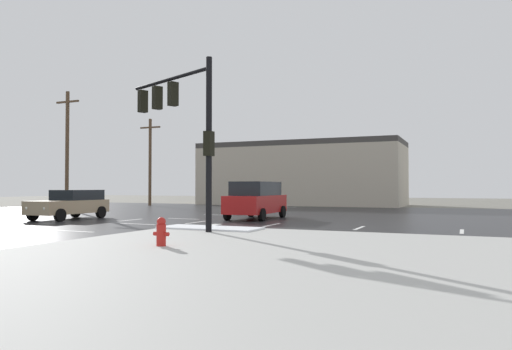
{
  "coord_description": "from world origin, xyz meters",
  "views": [
    {
      "loc": [
        14.14,
        -20.39,
        1.77
      ],
      "look_at": [
        1.63,
        8.17,
        2.54
      ],
      "focal_mm": 33.6,
      "sensor_mm": 36.0,
      "label": 1
    }
  ],
  "objects_px": {
    "suv_red": "(256,199)",
    "traffic_signal_mast": "(182,116)",
    "utility_pole_distant": "(150,160)",
    "fire_hydrant": "(161,232)",
    "sedan_tan": "(71,204)",
    "utility_pole_far": "(67,148)"
  },
  "relations": [
    {
      "from": "suv_red",
      "to": "utility_pole_distant",
      "type": "relative_size",
      "value": 0.6
    },
    {
      "from": "fire_hydrant",
      "to": "utility_pole_distant",
      "type": "height_order",
      "value": "utility_pole_distant"
    },
    {
      "from": "traffic_signal_mast",
      "to": "suv_red",
      "type": "bearing_deg",
      "value": -64.0
    },
    {
      "from": "traffic_signal_mast",
      "to": "utility_pole_far",
      "type": "relative_size",
      "value": 0.69
    },
    {
      "from": "sedan_tan",
      "to": "utility_pole_far",
      "type": "height_order",
      "value": "utility_pole_far"
    },
    {
      "from": "fire_hydrant",
      "to": "sedan_tan",
      "type": "xyz_separation_m",
      "value": [
        -11.87,
        8.64,
        0.32
      ]
    },
    {
      "from": "fire_hydrant",
      "to": "utility_pole_far",
      "type": "bearing_deg",
      "value": 140.52
    },
    {
      "from": "sedan_tan",
      "to": "suv_red",
      "type": "bearing_deg",
      "value": 113.81
    },
    {
      "from": "utility_pole_far",
      "to": "traffic_signal_mast",
      "type": "bearing_deg",
      "value": -33.77
    },
    {
      "from": "fire_hydrant",
      "to": "suv_red",
      "type": "distance_m",
      "value": 13.33
    },
    {
      "from": "sedan_tan",
      "to": "utility_pole_distant",
      "type": "height_order",
      "value": "utility_pole_distant"
    },
    {
      "from": "fire_hydrant",
      "to": "sedan_tan",
      "type": "distance_m",
      "value": 14.68
    },
    {
      "from": "fire_hydrant",
      "to": "utility_pole_distant",
      "type": "bearing_deg",
      "value": 126.72
    },
    {
      "from": "traffic_signal_mast",
      "to": "sedan_tan",
      "type": "distance_m",
      "value": 10.93
    },
    {
      "from": "fire_hydrant",
      "to": "suv_red",
      "type": "height_order",
      "value": "suv_red"
    },
    {
      "from": "traffic_signal_mast",
      "to": "fire_hydrant",
      "type": "xyz_separation_m",
      "value": [
        2.34,
        -4.74,
        -3.97
      ]
    },
    {
      "from": "traffic_signal_mast",
      "to": "fire_hydrant",
      "type": "distance_m",
      "value": 6.61
    },
    {
      "from": "utility_pole_far",
      "to": "utility_pole_distant",
      "type": "bearing_deg",
      "value": 82.95
    },
    {
      "from": "utility_pole_far",
      "to": "suv_red",
      "type": "bearing_deg",
      "value": -12.35
    },
    {
      "from": "suv_red",
      "to": "traffic_signal_mast",
      "type": "bearing_deg",
      "value": -178.44
    },
    {
      "from": "fire_hydrant",
      "to": "sedan_tan",
      "type": "relative_size",
      "value": 0.17
    },
    {
      "from": "suv_red",
      "to": "fire_hydrant",
      "type": "bearing_deg",
      "value": -169.59
    }
  ]
}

